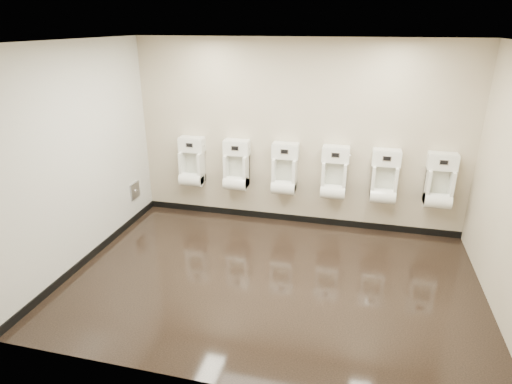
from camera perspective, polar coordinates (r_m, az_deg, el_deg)
ground at (r=5.44m, az=2.17°, el=-11.56°), size 5.00×3.50×0.00m
ceiling at (r=4.55m, az=2.69°, el=19.40°), size 5.00×3.50×0.00m
back_wall at (r=6.47m, az=5.53°, el=7.45°), size 5.00×0.02×2.80m
front_wall at (r=3.26m, az=-3.82°, el=-7.34°), size 5.00×0.02×2.80m
left_wall at (r=5.82m, az=-22.55°, el=4.25°), size 0.02×3.50×2.80m
tile_overlay_left at (r=5.82m, az=-22.51°, el=4.25°), size 0.01×3.50×2.80m
skirting_back at (r=6.91m, az=5.12°, el=-3.48°), size 5.00×0.02×0.10m
skirting_left at (r=6.32m, az=-20.72°, el=-7.50°), size 0.02×3.50×0.10m
access_panel at (r=7.04m, az=-15.85°, el=0.19°), size 0.04×0.25×0.25m
urinal_0 at (r=6.92m, az=-8.53°, el=3.54°), size 0.41×0.31×0.77m
urinal_1 at (r=6.69m, az=-2.64°, el=3.11°), size 0.41×0.31×0.77m
urinal_2 at (r=6.52m, az=3.83°, el=2.60°), size 0.41×0.31×0.77m
urinal_3 at (r=6.44m, az=10.38°, el=2.04°), size 0.41×0.31×0.77m
urinal_4 at (r=6.45m, az=16.71°, el=1.48°), size 0.41×0.31×0.77m
urinal_5 at (r=6.54m, az=23.25°, el=0.88°), size 0.41×0.31×0.77m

